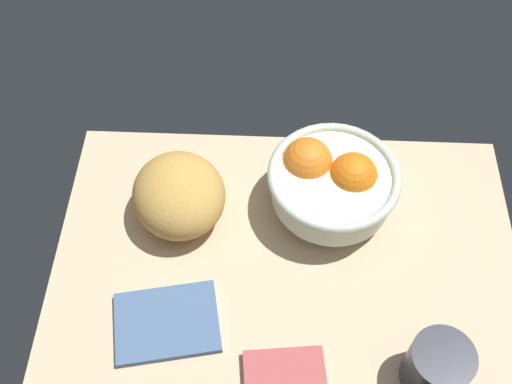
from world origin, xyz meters
TOP-DOWN VIEW (x-y plane):
  - ground_plane at (0.00, 0.00)cm, footprint 75.36×60.61cm
  - fruit_bowl at (-6.99, -16.22)cm, footprint 21.68×21.68cm
  - bread_loaf at (17.91, -12.99)cm, footprint 19.92×20.67cm
  - napkin_folded at (17.95, 7.17)cm, footprint 17.54×14.31cm
  - napkin_spare at (-0.38, 14.45)cm, footprint 12.52×8.72cm
  - mug at (-20.85, 13.92)cm, footprint 9.81×12.02cm

SIDE VIEW (x-z plane):
  - ground_plane at x=0.00cm, z-range -3.00..0.00cm
  - napkin_folded at x=17.95cm, z-range 0.00..1.19cm
  - napkin_spare at x=-0.38cm, z-range 0.00..1.55cm
  - mug at x=-20.85cm, z-range 0.00..8.89cm
  - bread_loaf at x=17.91cm, z-range 0.00..10.65cm
  - fruit_bowl at x=-6.99cm, z-range 0.62..12.41cm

